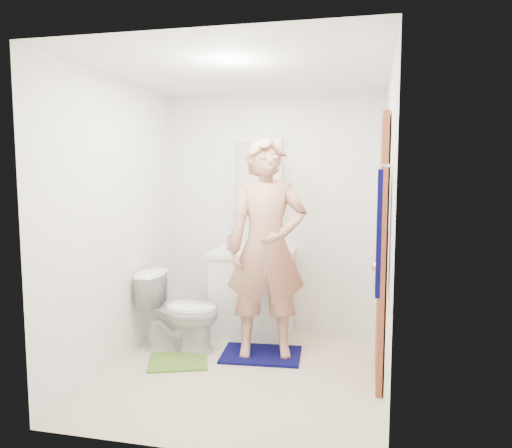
{
  "coord_description": "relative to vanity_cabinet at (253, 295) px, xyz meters",
  "views": [
    {
      "loc": [
        0.98,
        -3.8,
        1.65
      ],
      "look_at": [
        0.04,
        0.25,
        1.19
      ],
      "focal_mm": 35.0,
      "sensor_mm": 36.0,
      "label": 1
    }
  ],
  "objects": [
    {
      "name": "green_rug",
      "position": [
        -0.45,
        -0.87,
        -0.39
      ],
      "size": [
        0.61,
        0.56,
        0.02
      ],
      "primitive_type": "cube",
      "rotation": [
        0.0,
        0.0,
        0.35
      ],
      "color": "#59872D",
      "rests_on": "floor"
    },
    {
      "name": "medicine_cabinet",
      "position": [
        0.0,
        0.22,
        1.2
      ],
      "size": [
        0.5,
        0.12,
        0.7
      ],
      "primitive_type": "cube",
      "color": "white",
      "rests_on": "wall_back"
    },
    {
      "name": "wall_right",
      "position": [
        1.26,
        -0.91,
        0.8
      ],
      "size": [
        0.02,
        2.4,
        2.4
      ],
      "primitive_type": "cube",
      "color": "white",
      "rests_on": "ground"
    },
    {
      "name": "floor",
      "position": [
        0.15,
        -0.91,
        -0.41
      ],
      "size": [
        2.2,
        2.4,
        0.02
      ],
      "primitive_type": "cube",
      "color": "beige",
      "rests_on": "ground"
    },
    {
      "name": "sink_basin",
      "position": [
        0.0,
        0.0,
        0.44
      ],
      "size": [
        0.4,
        0.4,
        0.03
      ],
      "primitive_type": "cylinder",
      "color": "white",
      "rests_on": "countertop"
    },
    {
      "name": "door",
      "position": [
        1.22,
        -0.76,
        0.62
      ],
      "size": [
        0.05,
        0.8,
        2.05
      ],
      "primitive_type": "cube",
      "color": "#9E4D2B",
      "rests_on": "ground"
    },
    {
      "name": "ceiling",
      "position": [
        0.15,
        -0.91,
        2.01
      ],
      "size": [
        2.2,
        2.4,
        0.02
      ],
      "primitive_type": "cube",
      "color": "white",
      "rests_on": "ground"
    },
    {
      "name": "wall_front",
      "position": [
        0.15,
        -2.12,
        0.8
      ],
      "size": [
        2.2,
        0.02,
        2.4
      ],
      "primitive_type": "cube",
      "color": "white",
      "rests_on": "ground"
    },
    {
      "name": "man",
      "position": [
        0.26,
        -0.55,
        0.57
      ],
      "size": [
        0.78,
        0.6,
        1.89
      ],
      "primitive_type": "imported",
      "rotation": [
        0.0,
        0.0,
        0.24
      ],
      "color": "tan",
      "rests_on": "bath_mat"
    },
    {
      "name": "door_knob",
      "position": [
        1.18,
        -1.08,
        0.55
      ],
      "size": [
        0.07,
        0.07,
        0.07
      ],
      "primitive_type": "sphere",
      "color": "gold",
      "rests_on": "door"
    },
    {
      "name": "countertop",
      "position": [
        0.0,
        0.0,
        0.43
      ],
      "size": [
        0.79,
        0.59,
        0.05
      ],
      "primitive_type": "cube",
      "color": "white",
      "rests_on": "vanity_cabinet"
    },
    {
      "name": "towel_hook",
      "position": [
        1.22,
        -1.48,
        1.27
      ],
      "size": [
        0.06,
        0.02,
        0.02
      ],
      "primitive_type": "cylinder",
      "rotation": [
        0.0,
        1.57,
        0.0
      ],
      "color": "silver",
      "rests_on": "wall_right"
    },
    {
      "name": "toothbrush_cup",
      "position": [
        0.15,
        0.08,
        0.5
      ],
      "size": [
        0.15,
        0.15,
        0.09
      ],
      "primitive_type": "imported",
      "rotation": [
        0.0,
        0.0,
        -0.34
      ],
      "color": "#593F8C",
      "rests_on": "countertop"
    },
    {
      "name": "bath_mat",
      "position": [
        0.21,
        -0.55,
        -0.39
      ],
      "size": [
        0.73,
        0.55,
        0.02
      ],
      "primitive_type": "cube",
      "rotation": [
        0.0,
        0.0,
        0.08
      ],
      "color": "#070742",
      "rests_on": "floor"
    },
    {
      "name": "towel",
      "position": [
        1.18,
        -1.48,
        0.85
      ],
      "size": [
        0.03,
        0.24,
        0.8
      ],
      "primitive_type": "cube",
      "color": "#070742",
      "rests_on": "wall_right"
    },
    {
      "name": "mirror_panel",
      "position": [
        0.0,
        0.16,
        1.2
      ],
      "size": [
        0.46,
        0.01,
        0.66
      ],
      "primitive_type": "cube",
      "color": "white",
      "rests_on": "wall_back"
    },
    {
      "name": "vanity_cabinet",
      "position": [
        0.0,
        0.0,
        0.0
      ],
      "size": [
        0.75,
        0.55,
        0.8
      ],
      "primitive_type": "cube",
      "color": "white",
      "rests_on": "floor"
    },
    {
      "name": "toilet",
      "position": [
        -0.54,
        -0.57,
        -0.04
      ],
      "size": [
        0.72,
        0.42,
        0.73
      ],
      "primitive_type": "imported",
      "rotation": [
        0.0,
        0.0,
        1.56
      ],
      "color": "white",
      "rests_on": "floor"
    },
    {
      "name": "faucet",
      "position": [
        0.0,
        0.18,
        0.51
      ],
      "size": [
        0.03,
        0.03,
        0.12
      ],
      "primitive_type": "cylinder",
      "color": "silver",
      "rests_on": "countertop"
    },
    {
      "name": "wall_left",
      "position": [
        -0.96,
        -0.91,
        0.8
      ],
      "size": [
        0.02,
        2.4,
        2.4
      ],
      "primitive_type": "cube",
      "color": "white",
      "rests_on": "ground"
    },
    {
      "name": "soap_dispenser",
      "position": [
        -0.2,
        -0.01,
        0.55
      ],
      "size": [
        0.11,
        0.11,
        0.21
      ],
      "primitive_type": "imported",
      "rotation": [
        0.0,
        0.0,
        -0.13
      ],
      "color": "#B85669",
      "rests_on": "countertop"
    },
    {
      "name": "wall_back",
      "position": [
        0.15,
        0.3,
        0.8
      ],
      "size": [
        2.2,
        0.02,
        2.4
      ],
      "primitive_type": "cube",
      "color": "white",
      "rests_on": "ground"
    }
  ]
}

